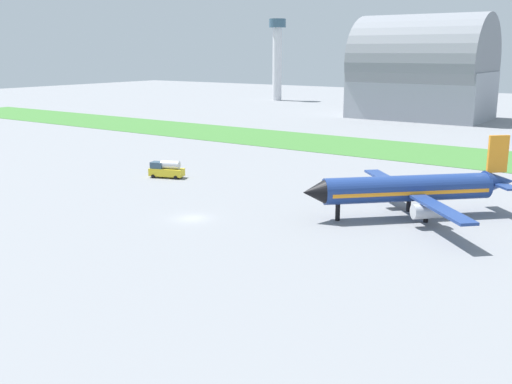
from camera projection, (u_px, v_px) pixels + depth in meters
ground_plane at (192, 218)px, 85.07m from camera, size 600.00×600.00×0.00m
grass_taxiway_strip at (392, 150)px, 144.17m from camera, size 360.00×28.00×0.08m
airplane_midfield_jet at (411, 189)px, 84.84m from camera, size 26.00×25.71×11.58m
fuel_truck_near_gate at (166, 169)px, 112.22m from camera, size 6.93×4.44×3.29m
hangar_distant at (422, 73)px, 209.44m from camera, size 45.63×32.91×35.96m
control_tower at (277, 53)px, 284.94m from camera, size 8.00×8.00×38.32m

